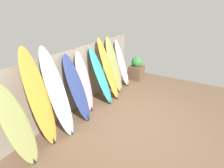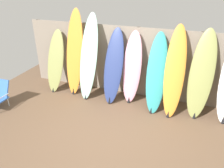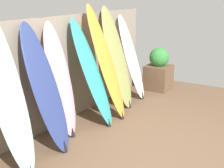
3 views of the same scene
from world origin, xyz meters
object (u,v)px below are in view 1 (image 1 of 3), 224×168
surfboard_navy_3 (77,89)px  surfboard_orange_6 (108,70)px  surfboard_pink_4 (85,83)px  surfboard_teal_5 (101,76)px  surfboard_olive_0 (17,126)px  surfboard_seafoam_2 (58,94)px  surfboard_white_8 (122,64)px  planter_box (136,69)px  surfboard_olive_7 (114,65)px  surfboard_orange_1 (39,100)px

surfboard_navy_3 → surfboard_orange_6: surfboard_orange_6 is taller
surfboard_navy_3 → surfboard_orange_6: bearing=-2.5°
surfboard_pink_4 → surfboard_teal_5: surfboard_teal_5 is taller
surfboard_olive_0 → surfboard_teal_5: size_ratio=0.91×
surfboard_seafoam_2 → surfboard_pink_4: bearing=6.2°
surfboard_orange_6 → surfboard_white_8: bearing=5.2°
surfboard_orange_6 → surfboard_teal_5: bearing=176.2°
planter_box → surfboard_olive_7: bearing=169.3°
surfboard_teal_5 → surfboard_orange_6: (0.39, -0.03, 0.10)m
surfboard_olive_0 → surfboard_teal_5: 2.74m
surfboard_seafoam_2 → surfboard_orange_1: bearing=170.8°
surfboard_pink_4 → surfboard_teal_5: bearing=-13.6°
surfboard_pink_4 → surfboard_white_8: surfboard_pink_4 is taller
surfboard_pink_4 → surfboard_olive_0: bearing=-177.7°
surfboard_orange_1 → surfboard_navy_3: size_ratio=1.22×
surfboard_orange_1 → surfboard_seafoam_2: surfboard_orange_1 is taller
surfboard_teal_5 → surfboard_olive_7: bearing=5.0°
surfboard_olive_7 → planter_box: surfboard_olive_7 is taller
planter_box → surfboard_orange_6: bearing=175.4°
surfboard_seafoam_2 → surfboard_white_8: 3.28m
surfboard_olive_0 → surfboard_orange_1: (0.59, 0.04, 0.28)m
surfboard_navy_3 → surfboard_white_8: (2.61, 0.04, -0.03)m
surfboard_olive_7 → surfboard_pink_4: bearing=177.6°
surfboard_orange_6 → planter_box: 2.07m
surfboard_olive_0 → surfboard_orange_6: (3.14, -0.09, 0.18)m
surfboard_teal_5 → surfboard_olive_7: (0.96, 0.08, 0.07)m
planter_box → surfboard_seafoam_2: bearing=177.0°
surfboard_orange_6 → planter_box: surfboard_orange_6 is taller
planter_box → surfboard_pink_4: bearing=173.6°
surfboard_orange_1 → surfboard_seafoam_2: size_ratio=1.04×
surfboard_navy_3 → surfboard_pink_4: surfboard_navy_3 is taller
surfboard_orange_1 → surfboard_pink_4: size_ratio=1.24×
surfboard_olive_0 → surfboard_navy_3: surfboard_navy_3 is taller
surfboard_orange_1 → surfboard_olive_7: size_ratio=1.14×
surfboard_white_8 → surfboard_pink_4: bearing=178.1°
surfboard_pink_4 → surfboard_orange_6: 1.03m
surfboard_orange_1 → surfboard_seafoam_2: bearing=-9.2°
surfboard_olive_7 → surfboard_orange_6: bearing=-168.9°
surfboard_orange_1 → surfboard_white_8: bearing=-0.3°
surfboard_orange_6 → surfboard_white_8: size_ratio=1.15×
surfboard_olive_7 → surfboard_seafoam_2: bearing=-178.9°
surfboard_seafoam_2 → surfboard_navy_3: bearing=0.4°
surfboard_seafoam_2 → surfboard_olive_0: bearing=178.1°
surfboard_olive_0 → surfboard_pink_4: (2.12, 0.09, 0.07)m
surfboard_white_8 → planter_box: surfboard_white_8 is taller
surfboard_orange_1 → surfboard_teal_5: size_ratio=1.23×
surfboard_teal_5 → surfboard_olive_7: 0.96m
surfboard_white_8 → planter_box: (0.83, -0.26, -0.41)m
surfboard_orange_1 → surfboard_olive_7: 3.11m
surfboard_olive_0 → surfboard_white_8: 4.29m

